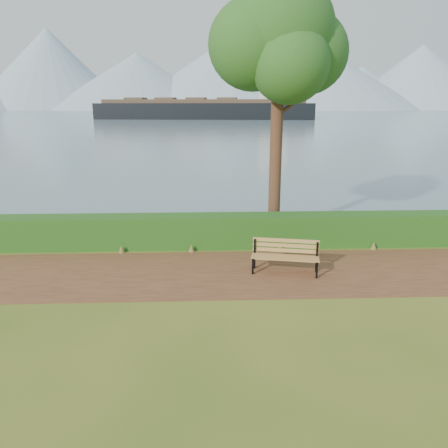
{
  "coord_description": "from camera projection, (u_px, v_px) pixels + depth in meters",
  "views": [
    {
      "loc": [
        -0.63,
        -10.51,
        4.31
      ],
      "look_at": [
        -0.15,
        1.2,
        1.1
      ],
      "focal_mm": 35.0,
      "sensor_mm": 36.0,
      "label": 1
    }
  ],
  "objects": [
    {
      "name": "water",
      "position": [
        206.0,
        112.0,
        261.87
      ],
      "size": [
        700.0,
        510.0,
        0.0
      ],
      "primitive_type": "cube",
      "color": "slate",
      "rests_on": "ground"
    },
    {
      "name": "path",
      "position": [
        231.0,
        273.0,
        11.58
      ],
      "size": [
        40.0,
        3.4,
        0.01
      ],
      "primitive_type": "cube",
      "color": "#542C1D",
      "rests_on": "ground"
    },
    {
      "name": "cargo_ship",
      "position": [
        212.0,
        109.0,
        134.08
      ],
      "size": [
        67.62,
        19.73,
        20.28
      ],
      "rotation": [
        0.0,
        0.0,
        -0.14
      ],
      "color": "black",
      "rests_on": "ground"
    },
    {
      "name": "mountains",
      "position": [
        196.0,
        78.0,
        394.96
      ],
      "size": [
        585.0,
        190.0,
        70.0
      ],
      "color": "#849CB0",
      "rests_on": "ground"
    },
    {
      "name": "bench",
      "position": [
        285.0,
        254.0,
        11.5
      ],
      "size": [
        1.83,
        0.87,
        0.88
      ],
      "rotation": [
        0.0,
        0.0,
        -0.21
      ],
      "color": "black",
      "rests_on": "ground"
    },
    {
      "name": "tree",
      "position": [
        279.0,
        38.0,
        13.19
      ],
      "size": [
        4.34,
        3.59,
        8.4
      ],
      "rotation": [
        0.0,
        0.0,
        -0.11
      ],
      "color": "#3A2117",
      "rests_on": "ground"
    },
    {
      "name": "hedge",
      "position": [
        227.0,
        231.0,
        13.66
      ],
      "size": [
        32.0,
        0.85,
        1.0
      ],
      "primitive_type": "cube",
      "color": "#174112",
      "rests_on": "ground"
    },
    {
      "name": "ground",
      "position": [
        232.0,
        277.0,
        11.29
      ],
      "size": [
        140.0,
        140.0,
        0.0
      ],
      "primitive_type": "plane",
      "color": "#435B1A",
      "rests_on": "ground"
    }
  ]
}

